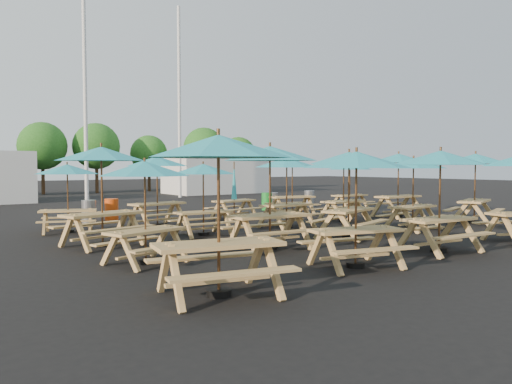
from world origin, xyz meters
TOP-DOWN VIEW (x-y plane):
  - ground at (0.00, 0.00)m, footprint 120.00×120.00m
  - picnic_unit_0 at (-6.17, -6.06)m, footprint 2.69×2.69m
  - picnic_unit_1 at (-6.04, -2.99)m, footprint 2.37×2.37m
  - picnic_unit_2 at (-6.00, -0.24)m, footprint 2.73×2.73m
  - picnic_unit_3 at (-6.00, 2.83)m, footprint 2.39×2.39m
  - picnic_unit_4 at (-2.83, -5.77)m, footprint 2.52×2.52m
  - picnic_unit_5 at (-2.86, -3.02)m, footprint 2.45×2.45m
  - picnic_unit_6 at (-2.97, -0.02)m, footprint 1.97×1.97m
  - picnic_unit_7 at (-3.15, 2.73)m, footprint 2.44×2.44m
  - picnic_unit_8 at (0.07, -5.69)m, footprint 2.30×2.30m
  - picnic_unit_9 at (0.05, -2.83)m, footprint 2.76×2.76m
  - picnic_unit_10 at (0.09, -0.08)m, footprint 2.29×2.29m
  - picnic_unit_11 at (0.14, 3.10)m, footprint 1.93×1.75m
  - picnic_unit_13 at (2.94, -2.82)m, footprint 2.28×2.28m
  - picnic_unit_14 at (2.92, 0.14)m, footprint 2.28×2.28m
  - picnic_unit_15 at (2.97, 3.07)m, footprint 2.47×2.47m
  - picnic_unit_17 at (6.10, -3.01)m, footprint 2.84×2.84m
  - picnic_unit_18 at (5.81, 0.02)m, footprint 2.30×2.30m
  - picnic_unit_19 at (6.21, 2.96)m, footprint 2.01×2.01m
  - waste_bin_0 at (-4.64, 5.21)m, footprint 0.50×0.50m
  - waste_bin_1 at (-3.72, 5.48)m, footprint 0.50×0.50m
  - waste_bin_2 at (3.77, 5.42)m, footprint 0.50×0.50m
  - waste_bin_3 at (3.50, 5.48)m, footprint 0.50×0.50m
  - waste_bin_4 at (6.27, 5.70)m, footprint 0.50×0.50m
  - mast_0 at (-2.00, 14.00)m, footprint 0.20×0.20m
  - mast_1 at (4.50, 16.00)m, footprint 0.20×0.20m
  - event_tent_1 at (9.00, 19.00)m, footprint 7.00×4.00m
  - tree_3 at (-1.75, 24.72)m, footprint 3.36×3.36m
  - tree_4 at (1.90, 24.26)m, footprint 3.41×3.41m
  - tree_5 at (6.22, 24.67)m, footprint 2.94×2.94m
  - tree_6 at (10.23, 22.90)m, footprint 3.38×3.38m
  - tree_7 at (13.63, 22.92)m, footprint 2.95×2.95m

SIDE VIEW (x-z plane):
  - ground at x=0.00m, z-range 0.00..0.00m
  - waste_bin_0 at x=-4.64m, z-range 0.00..0.80m
  - waste_bin_1 at x=-3.72m, z-range 0.00..0.80m
  - waste_bin_2 at x=3.77m, z-range 0.00..0.80m
  - waste_bin_3 at x=3.50m, z-range 0.00..0.80m
  - waste_bin_4 at x=6.27m, z-range 0.00..0.80m
  - picnic_unit_11 at x=0.14m, z-range -0.19..1.98m
  - event_tent_1 at x=9.00m, z-range 0.00..2.60m
  - picnic_unit_3 at x=-6.00m, z-range 0.76..2.83m
  - picnic_unit_6 at x=-2.97m, z-range 0.76..2.85m
  - picnic_unit_1 at x=-6.04m, z-range 0.77..2.90m
  - picnic_unit_19 at x=6.21m, z-range 0.79..2.97m
  - picnic_unit_13 at x=2.94m, z-range 0.83..3.10m
  - picnic_unit_14 at x=2.92m, z-range 0.83..3.10m
  - picnic_unit_10 at x=0.09m, z-range 0.84..3.14m
  - picnic_unit_15 at x=2.97m, z-range 0.84..3.14m
  - picnic_unit_4 at x=-2.83m, z-range 0.85..3.16m
  - picnic_unit_7 at x=-3.15m, z-range 0.86..3.21m
  - picnic_unit_8 at x=0.07m, z-range 0.87..3.26m
  - picnic_unit_9 at x=0.05m, z-range 0.88..3.30m
  - picnic_unit_17 at x=6.10m, z-range 0.90..3.35m
  - picnic_unit_0 at x=-6.17m, z-range 0.92..3.42m
  - picnic_unit_5 at x=-2.86m, z-range 0.92..3.42m
  - picnic_unit_2 at x=-6.00m, z-range 0.92..3.42m
  - picnic_unit_18 at x=5.81m, z-range 0.92..3.43m
  - tree_5 at x=6.22m, z-range 0.75..5.20m
  - tree_7 at x=13.63m, z-range 0.75..5.23m
  - tree_3 at x=-1.75m, z-range 0.86..5.95m
  - tree_6 at x=10.23m, z-range 0.86..5.99m
  - tree_4 at x=1.90m, z-range 0.87..6.04m
  - mast_0 at x=-2.00m, z-range 0.00..12.00m
  - mast_1 at x=4.50m, z-range 0.00..12.00m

